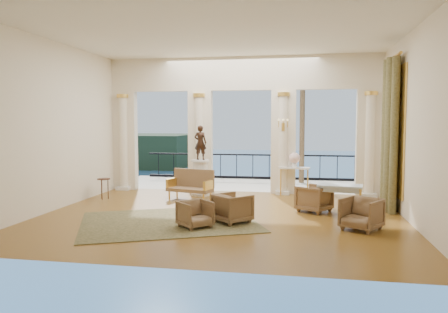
% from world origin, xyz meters
% --- Properties ---
extents(floor, '(9.00, 9.00, 0.00)m').
position_xyz_m(floor, '(0.00, 0.00, 0.00)').
color(floor, '#46290B').
rests_on(floor, ground).
extents(room_walls, '(9.00, 9.00, 9.00)m').
position_xyz_m(room_walls, '(0.00, -1.12, 2.88)').
color(room_walls, white).
rests_on(room_walls, ground).
extents(arcade, '(9.00, 0.56, 4.50)m').
position_xyz_m(arcade, '(-0.00, 3.82, 2.58)').
color(arcade, '#F7EACB').
rests_on(arcade, ground).
extents(terrace, '(10.00, 3.60, 0.10)m').
position_xyz_m(terrace, '(0.00, 5.80, -0.05)').
color(terrace, beige).
rests_on(terrace, ground).
extents(balustrade, '(9.00, 0.06, 1.03)m').
position_xyz_m(balustrade, '(0.00, 7.40, 0.41)').
color(balustrade, black).
rests_on(balustrade, terrace).
extents(palm_tree, '(2.00, 2.00, 4.50)m').
position_xyz_m(palm_tree, '(2.00, 6.60, 4.09)').
color(palm_tree, '#4C3823').
rests_on(palm_tree, terrace).
extents(headland, '(22.00, 18.00, 6.00)m').
position_xyz_m(headland, '(-30.00, 70.00, -3.00)').
color(headland, black).
rests_on(headland, sea).
extents(sea, '(160.00, 160.00, 0.00)m').
position_xyz_m(sea, '(0.00, 60.00, -6.00)').
color(sea, '#1B5381').
rests_on(sea, ground).
extents(curtain, '(0.33, 1.40, 4.09)m').
position_xyz_m(curtain, '(4.28, 1.50, 2.02)').
color(curtain, '#4C4625').
rests_on(curtain, ground).
extents(window_frame, '(0.04, 1.60, 3.40)m').
position_xyz_m(window_frame, '(4.47, 1.50, 2.10)').
color(window_frame, gold).
rests_on(window_frame, room_walls).
extents(wall_sconce, '(0.30, 0.11, 0.33)m').
position_xyz_m(wall_sconce, '(1.40, 3.51, 2.23)').
color(wall_sconce, gold).
rests_on(wall_sconce, arcade).
extents(rug, '(4.91, 4.46, 0.02)m').
position_xyz_m(rug, '(-1.08, -0.84, 0.01)').
color(rug, '#2E341C').
rests_on(rug, ground).
extents(armchair_a, '(0.89, 0.89, 0.67)m').
position_xyz_m(armchair_a, '(-0.33, -1.24, 0.33)').
color(armchair_a, '#473722').
rests_on(armchair_a, ground).
extents(armchair_b, '(1.02, 1.00, 0.78)m').
position_xyz_m(armchair_b, '(3.30, -0.81, 0.39)').
color(armchair_b, '#473722').
rests_on(armchair_b, ground).
extents(armchair_c, '(1.00, 1.02, 0.78)m').
position_xyz_m(armchair_c, '(2.33, 0.99, 0.39)').
color(armchair_c, '#473722').
rests_on(armchair_c, ground).
extents(armchair_d, '(1.01, 1.01, 0.76)m').
position_xyz_m(armchair_d, '(0.42, -0.62, 0.38)').
color(armchair_d, '#473722').
rests_on(armchair_d, ground).
extents(settee, '(1.48, 0.93, 0.91)m').
position_xyz_m(settee, '(-1.31, 2.23, 0.45)').
color(settee, '#473722').
rests_on(settee, ground).
extents(game_table, '(1.19, 0.78, 0.76)m').
position_xyz_m(game_table, '(2.97, 0.80, 0.68)').
color(game_table, '#A1B9CE').
rests_on(game_table, ground).
extents(pedestal, '(0.63, 0.63, 1.15)m').
position_xyz_m(pedestal, '(-1.20, 2.99, 0.55)').
color(pedestal, silver).
rests_on(pedestal, ground).
extents(statue, '(0.42, 0.29, 1.10)m').
position_xyz_m(statue, '(-1.20, 2.99, 1.70)').
color(statue, black).
rests_on(statue, pedestal).
extents(console_table, '(1.01, 0.51, 0.91)m').
position_xyz_m(console_table, '(1.77, 3.55, 0.76)').
color(console_table, silver).
rests_on(console_table, ground).
extents(urn, '(0.35, 0.35, 0.47)m').
position_xyz_m(urn, '(1.77, 3.55, 1.18)').
color(urn, white).
rests_on(urn, console_table).
extents(side_table, '(0.39, 0.39, 0.64)m').
position_xyz_m(side_table, '(-3.96, 1.79, 0.55)').
color(side_table, black).
rests_on(side_table, ground).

